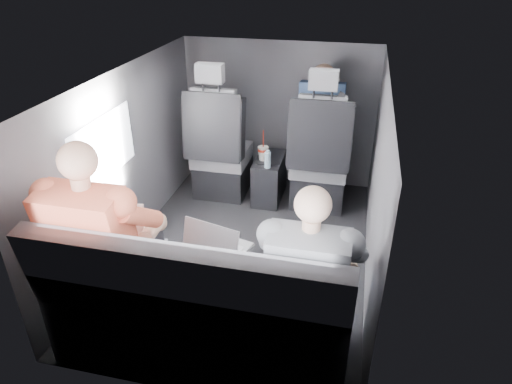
% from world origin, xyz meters
% --- Properties ---
extents(floor, '(2.60, 2.60, 0.00)m').
position_xyz_m(floor, '(0.00, 0.00, 0.00)').
color(floor, black).
rests_on(floor, ground).
extents(ceiling, '(2.60, 2.60, 0.00)m').
position_xyz_m(ceiling, '(0.00, 0.00, 1.35)').
color(ceiling, '#B2B2AD').
rests_on(ceiling, panel_back).
extents(panel_left, '(0.02, 2.60, 1.35)m').
position_xyz_m(panel_left, '(-0.90, 0.00, 0.68)').
color(panel_left, '#56565B').
rests_on(panel_left, floor).
extents(panel_right, '(0.02, 2.60, 1.35)m').
position_xyz_m(panel_right, '(0.90, 0.00, 0.68)').
color(panel_right, '#56565B').
rests_on(panel_right, floor).
extents(panel_front, '(1.80, 0.02, 1.35)m').
position_xyz_m(panel_front, '(0.00, 1.30, 0.68)').
color(panel_front, '#56565B').
rests_on(panel_front, floor).
extents(panel_back, '(1.80, 0.02, 1.35)m').
position_xyz_m(panel_back, '(0.00, -1.30, 0.68)').
color(panel_back, '#56565B').
rests_on(panel_back, floor).
extents(side_window, '(0.02, 0.75, 0.42)m').
position_xyz_m(side_window, '(-0.88, -0.30, 0.90)').
color(side_window, white).
rests_on(side_window, panel_left).
extents(seatbelt, '(0.35, 0.11, 0.59)m').
position_xyz_m(seatbelt, '(0.45, 0.67, 0.80)').
color(seatbelt, black).
rests_on(seatbelt, front_seat_right).
extents(front_seat_left, '(0.52, 0.58, 1.26)m').
position_xyz_m(front_seat_left, '(-0.45, 0.84, 0.40)').
color(front_seat_left, black).
rests_on(front_seat_left, floor).
extents(front_seat_right, '(0.52, 0.58, 1.26)m').
position_xyz_m(front_seat_right, '(0.45, 0.84, 0.40)').
color(front_seat_right, black).
rests_on(front_seat_right, floor).
extents(center_console, '(0.24, 0.48, 0.41)m').
position_xyz_m(center_console, '(0.00, 0.88, 0.20)').
color(center_console, black).
rests_on(center_console, floor).
extents(rear_bench, '(1.60, 0.57, 0.92)m').
position_xyz_m(rear_bench, '(0.00, -1.06, 0.31)').
color(rear_bench, slate).
rests_on(rear_bench, floor).
extents(soda_cup, '(0.09, 0.09, 0.29)m').
position_xyz_m(soda_cup, '(-0.05, 0.82, 0.47)').
color(soda_cup, white).
rests_on(soda_cup, center_console).
extents(water_bottle, '(0.06, 0.06, 0.16)m').
position_xyz_m(water_bottle, '(0.02, 0.69, 0.47)').
color(water_bottle, '#ABCFE8').
rests_on(water_bottle, center_console).
extents(laptop_white, '(0.35, 0.34, 0.24)m').
position_xyz_m(laptop_white, '(-0.53, -0.75, 0.63)').
color(laptop_white, white).
rests_on(laptop_white, passenger_rear_left).
extents(laptop_silver, '(0.38, 0.37, 0.24)m').
position_xyz_m(laptop_silver, '(0.04, -0.83, 0.63)').
color(laptop_silver, '#A5A5A9').
rests_on(laptop_silver, rear_bench).
extents(laptop_black, '(0.37, 0.40, 0.22)m').
position_xyz_m(laptop_black, '(0.60, -0.75, 0.63)').
color(laptop_black, black).
rests_on(laptop_black, passenger_rear_right).
extents(passenger_rear_left, '(0.54, 0.65, 1.28)m').
position_xyz_m(passenger_rear_left, '(-0.54, -0.97, 0.65)').
color(passenger_rear_left, '#36363B').
rests_on(passenger_rear_left, rear_bench).
extents(passenger_rear_right, '(0.47, 0.60, 1.18)m').
position_xyz_m(passenger_rear_right, '(0.58, -0.97, 0.61)').
color(passenger_rear_right, navy).
rests_on(passenger_rear_right, rear_bench).
extents(passenger_front_right, '(0.39, 0.39, 0.78)m').
position_xyz_m(passenger_front_right, '(0.41, 1.10, 0.75)').
color(passenger_front_right, navy).
rests_on(passenger_front_right, front_seat_right).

